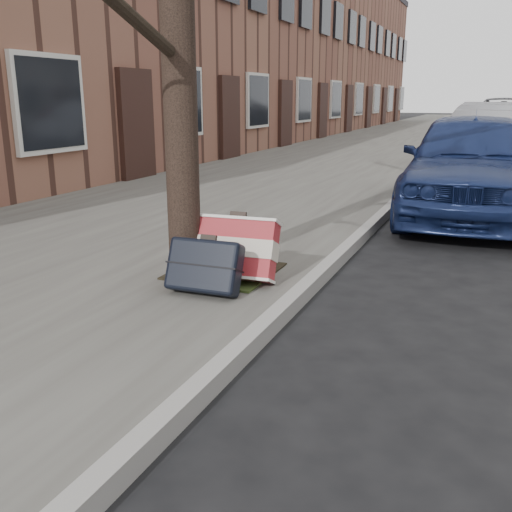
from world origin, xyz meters
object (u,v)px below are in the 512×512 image
at_px(suitcase_navy, 205,266).
at_px(car_near_mid, 492,134).
at_px(car_near_front, 471,164).
at_px(suitcase_red, 234,249).

height_order(suitcase_navy, car_near_mid, car_near_mid).
distance_m(car_near_front, car_near_mid, 6.73).
height_order(suitcase_red, car_near_front, car_near_front).
bearing_deg(suitcase_red, car_near_front, 64.43).
bearing_deg(car_near_mid, car_near_front, -75.29).
bearing_deg(suitcase_navy, suitcase_red, 78.11).
relative_size(suitcase_navy, car_near_mid, 0.13).
relative_size(car_near_front, car_near_mid, 0.95).
relative_size(suitcase_red, car_near_mid, 0.16).
distance_m(suitcase_red, car_near_mid, 11.07).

